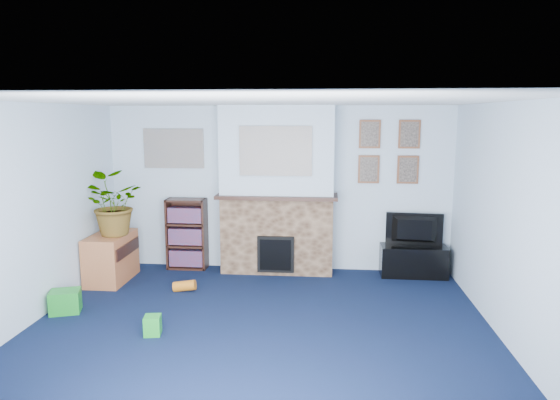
# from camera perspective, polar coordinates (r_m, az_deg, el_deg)

# --- Properties ---
(floor) EXTENTS (5.00, 4.50, 0.01)m
(floor) POSITION_cam_1_polar(r_m,az_deg,el_deg) (5.49, -2.48, -14.68)
(floor) COLOR black
(floor) RESTS_ON ground
(ceiling) EXTENTS (5.00, 4.50, 0.01)m
(ceiling) POSITION_cam_1_polar(r_m,az_deg,el_deg) (5.01, -2.69, 11.22)
(ceiling) COLOR white
(ceiling) RESTS_ON wall_back
(wall_back) EXTENTS (5.00, 0.04, 2.40)m
(wall_back) POSITION_cam_1_polar(r_m,az_deg,el_deg) (7.32, -0.18, 1.31)
(wall_back) COLOR silver
(wall_back) RESTS_ON ground
(wall_front) EXTENTS (5.00, 0.04, 2.40)m
(wall_front) POSITION_cam_1_polar(r_m,az_deg,el_deg) (2.99, -8.59, -11.28)
(wall_front) COLOR silver
(wall_front) RESTS_ON ground
(wall_left) EXTENTS (0.04, 4.50, 2.40)m
(wall_left) POSITION_cam_1_polar(r_m,az_deg,el_deg) (5.99, -27.02, -1.62)
(wall_left) COLOR silver
(wall_left) RESTS_ON ground
(wall_right) EXTENTS (0.04, 4.50, 2.40)m
(wall_right) POSITION_cam_1_polar(r_m,az_deg,el_deg) (5.38, 24.84, -2.63)
(wall_right) COLOR silver
(wall_right) RESTS_ON ground
(chimney_breast) EXTENTS (1.72, 0.50, 2.40)m
(chimney_breast) POSITION_cam_1_polar(r_m,az_deg,el_deg) (7.12, -0.34, 0.95)
(chimney_breast) COLOR brown
(chimney_breast) RESTS_ON ground
(collage_main) EXTENTS (1.00, 0.03, 0.68)m
(collage_main) POSITION_cam_1_polar(r_m,az_deg,el_deg) (6.84, -0.52, 5.62)
(collage_main) COLOR gray
(collage_main) RESTS_ON chimney_breast
(collage_left) EXTENTS (0.90, 0.03, 0.58)m
(collage_left) POSITION_cam_1_polar(r_m,az_deg,el_deg) (7.55, -12.05, 5.78)
(collage_left) COLOR gray
(collage_left) RESTS_ON wall_back
(portrait_tl) EXTENTS (0.30, 0.03, 0.40)m
(portrait_tl) POSITION_cam_1_polar(r_m,az_deg,el_deg) (7.22, 10.22, 7.42)
(portrait_tl) COLOR brown
(portrait_tl) RESTS_ON wall_back
(portrait_tr) EXTENTS (0.30, 0.03, 0.40)m
(portrait_tr) POSITION_cam_1_polar(r_m,az_deg,el_deg) (7.28, 14.57, 7.29)
(portrait_tr) COLOR brown
(portrait_tr) RESTS_ON wall_back
(portrait_bl) EXTENTS (0.30, 0.03, 0.40)m
(portrait_bl) POSITION_cam_1_polar(r_m,az_deg,el_deg) (7.25, 10.10, 3.48)
(portrait_bl) COLOR brown
(portrait_bl) RESTS_ON wall_back
(portrait_br) EXTENTS (0.30, 0.03, 0.40)m
(portrait_br) POSITION_cam_1_polar(r_m,az_deg,el_deg) (7.32, 14.40, 3.38)
(portrait_br) COLOR brown
(portrait_br) RESTS_ON wall_back
(tv_stand) EXTENTS (0.92, 0.39, 0.44)m
(tv_stand) POSITION_cam_1_polar(r_m,az_deg,el_deg) (7.39, 15.00, -6.69)
(tv_stand) COLOR black
(tv_stand) RESTS_ON ground
(television) EXTENTS (0.80, 0.18, 0.46)m
(television) POSITION_cam_1_polar(r_m,az_deg,el_deg) (7.30, 15.12, -3.32)
(television) COLOR black
(television) RESTS_ON tv_stand
(bookshelf) EXTENTS (0.58, 0.28, 1.05)m
(bookshelf) POSITION_cam_1_polar(r_m,az_deg,el_deg) (7.56, -10.57, -3.98)
(bookshelf) COLOR black
(bookshelf) RESTS_ON ground
(sideboard) EXTENTS (0.47, 0.84, 0.65)m
(sideboard) POSITION_cam_1_polar(r_m,az_deg,el_deg) (7.29, -18.73, -6.07)
(sideboard) COLOR #B16239
(sideboard) RESTS_ON ground
(potted_plant) EXTENTS (0.80, 0.70, 0.85)m
(potted_plant) POSITION_cam_1_polar(r_m,az_deg,el_deg) (7.07, -18.85, -0.48)
(potted_plant) COLOR #26661E
(potted_plant) RESTS_ON sideboard
(mantel_clock) EXTENTS (0.11, 0.06, 0.15)m
(mantel_clock) POSITION_cam_1_polar(r_m,az_deg,el_deg) (7.08, -1.41, 1.19)
(mantel_clock) COLOR gold
(mantel_clock) RESTS_ON chimney_breast
(mantel_candle) EXTENTS (0.05, 0.05, 0.17)m
(mantel_candle) POSITION_cam_1_polar(r_m,az_deg,el_deg) (7.04, 2.53, 1.22)
(mantel_candle) COLOR #B2BFC6
(mantel_candle) RESTS_ON chimney_breast
(mantel_teddy) EXTENTS (0.13, 0.13, 0.13)m
(mantel_teddy) POSITION_cam_1_polar(r_m,az_deg,el_deg) (7.15, -4.98, 1.20)
(mantel_teddy) COLOR gray
(mantel_teddy) RESTS_ON chimney_breast
(mantel_can) EXTENTS (0.05, 0.05, 0.11)m
(mantel_can) POSITION_cam_1_polar(r_m,az_deg,el_deg) (7.04, 4.96, 1.02)
(mantel_can) COLOR #198C26
(mantel_can) RESTS_ON chimney_breast
(green_crate) EXTENTS (0.40, 0.35, 0.26)m
(green_crate) POSITION_cam_1_polar(r_m,az_deg,el_deg) (6.40, -23.34, -10.52)
(green_crate) COLOR #198C26
(green_crate) RESTS_ON ground
(toy_ball) EXTENTS (0.19, 0.19, 0.19)m
(toy_ball) POSITION_cam_1_polar(r_m,az_deg,el_deg) (7.20, -20.20, -8.51)
(toy_ball) COLOR yellow
(toy_ball) RESTS_ON ground
(toy_block) EXTENTS (0.19, 0.19, 0.20)m
(toy_block) POSITION_cam_1_polar(r_m,az_deg,el_deg) (5.51, -14.36, -13.63)
(toy_block) COLOR #198C26
(toy_block) RESTS_ON ground
(toy_tube) EXTENTS (0.30, 0.13, 0.17)m
(toy_tube) POSITION_cam_1_polar(r_m,az_deg,el_deg) (6.70, -10.85, -9.62)
(toy_tube) COLOR orange
(toy_tube) RESTS_ON ground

